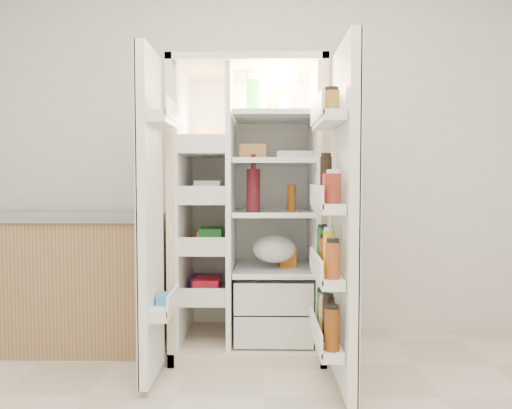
{
  "coord_description": "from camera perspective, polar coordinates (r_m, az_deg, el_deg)",
  "views": [
    {
      "loc": [
        -0.01,
        -1.48,
        1.08
      ],
      "look_at": [
        -0.04,
        1.25,
        0.95
      ],
      "focal_mm": 34.0,
      "sensor_mm": 36.0,
      "label": 1
    }
  ],
  "objects": [
    {
      "name": "wall_back",
      "position": [
        3.49,
        0.91,
        7.26
      ],
      "size": [
        4.0,
        0.02,
        2.7
      ],
      "primitive_type": "cube",
      "color": "silver",
      "rests_on": "floor"
    },
    {
      "name": "freezer_door",
      "position": [
        2.6,
        -12.25,
        -1.42
      ],
      "size": [
        0.15,
        0.4,
        1.72
      ],
      "color": "white",
      "rests_on": "floor"
    },
    {
      "name": "refrigerator",
      "position": [
        3.15,
        -0.51,
        -3.29
      ],
      "size": [
        0.92,
        0.7,
        1.8
      ],
      "color": "beige",
      "rests_on": "floor"
    },
    {
      "name": "kitchen_counter",
      "position": [
        3.44,
        -20.62,
        -8.16
      ],
      "size": [
        1.2,
        0.64,
        0.87
      ],
      "color": "#A37851",
      "rests_on": "floor"
    },
    {
      "name": "fridge_door",
      "position": [
        2.48,
        9.9,
        -2.01
      ],
      "size": [
        0.17,
        0.58,
        1.72
      ],
      "color": "white",
      "rests_on": "floor"
    }
  ]
}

